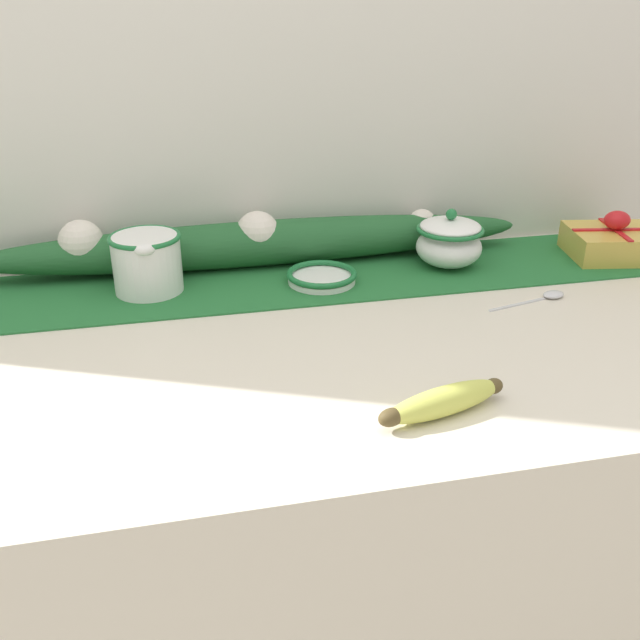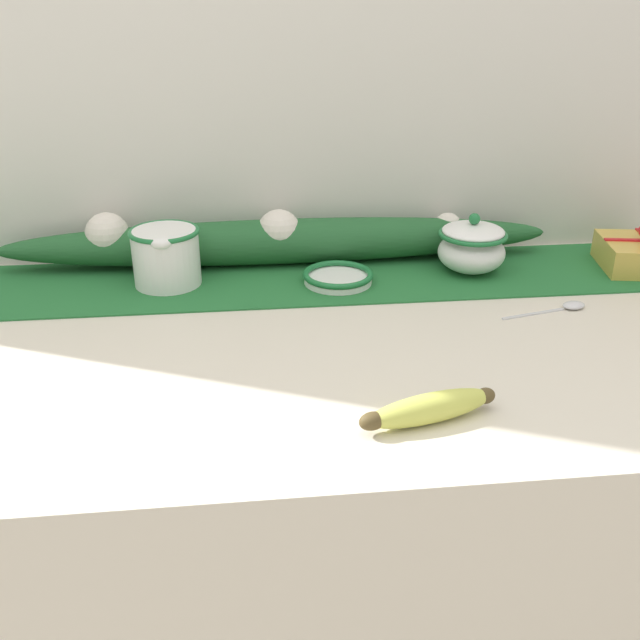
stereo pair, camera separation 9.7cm
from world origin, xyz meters
name	(u,v)px [view 1 (the left image)]	position (x,y,z in m)	size (l,w,h in m)	color
countertop	(294,580)	(0.00, 0.00, 0.46)	(1.53, 0.71, 0.93)	beige
back_wall	(247,108)	(0.00, 0.38, 1.20)	(2.33, 0.04, 2.40)	silver
table_runner	(266,281)	(0.00, 0.23, 0.93)	(1.41, 0.24, 0.00)	#236B33
cream_pitcher	(147,261)	(-0.20, 0.23, 0.98)	(0.12, 0.14, 0.10)	white
sugar_bowl	(449,241)	(0.33, 0.23, 0.98)	(0.12, 0.12, 0.11)	white
small_dish	(322,277)	(0.09, 0.20, 0.94)	(0.12, 0.12, 0.02)	white
banana	(443,401)	(0.14, -0.24, 0.95)	(0.18, 0.08, 0.04)	#CCD156
spoon	(549,296)	(0.44, 0.06, 0.93)	(0.15, 0.05, 0.01)	silver
gift_box	(613,242)	(0.66, 0.21, 0.96)	(0.18, 0.16, 0.09)	gold
poinsettia_garland	(252,242)	(-0.01, 0.31, 0.97)	(1.00, 0.09, 0.10)	#235B2D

